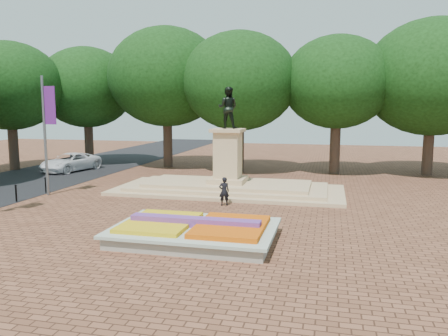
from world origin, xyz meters
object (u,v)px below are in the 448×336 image
(flower_bed, at_px, (195,231))
(pedestrian, at_px, (224,191))
(van, at_px, (70,162))
(monument, at_px, (228,178))

(flower_bed, bearing_deg, pedestrian, 93.23)
(van, bearing_deg, pedestrian, -20.20)
(flower_bed, xyz_separation_m, monument, (-1.03, 10.00, 0.50))
(flower_bed, bearing_deg, monument, 95.87)
(monument, relative_size, pedestrian, 9.14)
(flower_bed, distance_m, pedestrian, 6.27)
(flower_bed, relative_size, monument, 0.45)
(monument, height_order, pedestrian, monument)
(flower_bed, relative_size, van, 1.19)
(monument, relative_size, van, 2.65)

